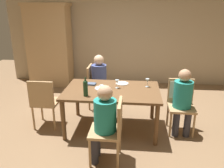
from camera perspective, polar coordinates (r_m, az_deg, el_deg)
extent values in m
plane|color=#846647|center=(4.28, 0.00, -10.80)|extent=(10.00, 10.00, 0.00)
cube|color=tan|center=(6.48, 2.51, 12.12)|extent=(6.40, 0.12, 2.70)
cube|color=tan|center=(6.49, -15.13, 8.82)|extent=(1.10, 0.56, 2.10)
cube|color=tan|center=(6.40, -16.01, 18.45)|extent=(1.18, 0.62, 0.08)
cube|color=brown|center=(3.97, 0.00, -1.64)|extent=(1.63, 1.06, 0.04)
cylinder|color=brown|center=(3.86, -11.92, -8.82)|extent=(0.07, 0.07, 0.71)
cylinder|color=brown|center=(3.71, 10.96, -9.95)|extent=(0.07, 0.07, 0.71)
cylinder|color=brown|center=(4.65, -8.60, -3.62)|extent=(0.07, 0.07, 0.71)
cylinder|color=brown|center=(4.53, 10.04, -4.34)|extent=(0.07, 0.07, 0.71)
cylinder|color=tan|center=(5.19, -0.71, -2.56)|extent=(0.04, 0.04, 0.44)
cylinder|color=tan|center=(4.84, -1.22, -4.21)|extent=(0.04, 0.04, 0.44)
cylinder|color=tan|center=(5.24, -4.84, -2.39)|extent=(0.04, 0.04, 0.44)
cylinder|color=tan|center=(4.90, -5.65, -4.01)|extent=(0.04, 0.04, 0.44)
cube|color=tan|center=(4.95, -3.16, -0.70)|extent=(0.44, 0.44, 0.04)
cube|color=tan|center=(4.91, -5.51, 2.02)|extent=(0.04, 0.44, 0.44)
cylinder|color=tan|center=(3.28, -5.50, -16.78)|extent=(0.04, 0.04, 0.44)
cylinder|color=tan|center=(3.58, -4.31, -13.26)|extent=(0.04, 0.04, 0.44)
cylinder|color=tan|center=(3.23, 1.44, -17.25)|extent=(0.04, 0.04, 0.44)
cylinder|color=tan|center=(3.54, 1.93, -13.62)|extent=(0.04, 0.04, 0.44)
cube|color=tan|center=(3.27, -1.65, -11.69)|extent=(0.44, 0.44, 0.04)
cube|color=tan|center=(3.14, 1.97, -8.12)|extent=(0.04, 0.44, 0.44)
cylinder|color=tan|center=(4.12, 19.56, -9.82)|extent=(0.04, 0.04, 0.44)
cylinder|color=tan|center=(4.04, 14.26, -9.83)|extent=(0.04, 0.04, 0.44)
cylinder|color=tan|center=(4.45, 18.48, -7.48)|extent=(0.04, 0.04, 0.44)
cylinder|color=tan|center=(4.38, 13.59, -7.44)|extent=(0.04, 0.04, 0.44)
cube|color=tan|center=(4.14, 16.79, -5.65)|extent=(0.44, 0.44, 0.04)
cube|color=tan|center=(4.23, 16.62, -1.57)|extent=(0.44, 0.04, 0.44)
cube|color=beige|center=(4.22, 16.65, -1.29)|extent=(0.40, 0.07, 0.31)
cylinder|color=tan|center=(4.68, -16.99, -5.98)|extent=(0.04, 0.04, 0.44)
cylinder|color=tan|center=(4.55, -12.54, -6.31)|extent=(0.04, 0.04, 0.44)
cylinder|color=tan|center=(4.36, -18.86, -8.04)|extent=(0.04, 0.04, 0.44)
cylinder|color=tan|center=(4.23, -14.12, -8.48)|extent=(0.04, 0.04, 0.44)
cube|color=tan|center=(4.35, -15.91, -4.33)|extent=(0.44, 0.44, 0.04)
cube|color=tan|center=(4.09, -17.21, -2.33)|extent=(0.44, 0.04, 0.44)
cylinder|color=#33333D|center=(5.10, -1.31, -2.83)|extent=(0.12, 0.12, 0.46)
cylinder|color=#33333D|center=(4.93, -1.58, -3.64)|extent=(0.12, 0.12, 0.46)
cylinder|color=#475699|center=(4.88, -3.21, 1.98)|extent=(0.32, 0.32, 0.48)
sphere|color=beige|center=(4.79, -3.28, 5.95)|extent=(0.21, 0.21, 0.21)
cylinder|color=#33333D|center=(3.34, -4.38, -15.74)|extent=(0.11, 0.11, 0.46)
cylinder|color=#33333D|center=(3.49, -3.84, -14.02)|extent=(0.11, 0.11, 0.46)
cylinder|color=teal|center=(3.16, -1.69, -7.99)|extent=(0.31, 0.31, 0.48)
sphere|color=tan|center=(3.02, -1.76, -2.22)|extent=(0.21, 0.21, 0.21)
cylinder|color=#33333D|center=(4.13, 18.12, -9.41)|extent=(0.11, 0.11, 0.46)
cylinder|color=#33333D|center=(4.09, 15.54, -9.41)|extent=(0.11, 0.11, 0.46)
cylinder|color=teal|center=(4.05, 17.11, -2.59)|extent=(0.31, 0.31, 0.48)
sphere|color=tan|center=(3.94, 17.58, 2.03)|extent=(0.21, 0.21, 0.21)
cylinder|color=#19381E|center=(3.68, -6.55, -1.39)|extent=(0.08, 0.08, 0.21)
sphere|color=#19381E|center=(3.64, -6.62, 0.35)|extent=(0.08, 0.08, 0.08)
cylinder|color=#19381E|center=(3.63, -6.64, 1.06)|extent=(0.03, 0.03, 0.08)
cylinder|color=silver|center=(4.04, 1.25, -0.95)|extent=(0.06, 0.06, 0.00)
cylinder|color=silver|center=(4.03, 1.26, -0.45)|extent=(0.01, 0.01, 0.07)
cone|color=silver|center=(4.00, 1.27, 0.53)|extent=(0.07, 0.07, 0.07)
cylinder|color=silver|center=(4.14, 8.66, -0.63)|extent=(0.06, 0.06, 0.00)
cylinder|color=silver|center=(4.13, 8.69, -0.15)|extent=(0.01, 0.01, 0.07)
cone|color=silver|center=(4.11, 8.74, 0.80)|extent=(0.07, 0.07, 0.07)
cylinder|color=silver|center=(3.79, -2.56, -2.35)|extent=(0.06, 0.06, 0.00)
cylinder|color=silver|center=(3.77, -2.57, -1.82)|extent=(0.01, 0.01, 0.07)
cone|color=silver|center=(3.75, -2.59, -0.79)|extent=(0.07, 0.07, 0.07)
cylinder|color=white|center=(4.00, -2.51, -1.07)|extent=(0.25, 0.25, 0.01)
cylinder|color=white|center=(4.25, 2.51, 0.15)|extent=(0.24, 0.24, 0.01)
cube|color=#4C5B75|center=(4.21, -5.16, 0.01)|extent=(0.17, 0.14, 0.03)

